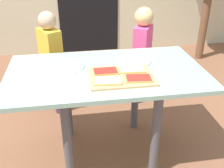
{
  "coord_description": "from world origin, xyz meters",
  "views": [
    {
      "loc": [
        -0.23,
        -1.73,
        1.56
      ],
      "look_at": [
        0.04,
        0.0,
        0.64
      ],
      "focal_mm": 43.13,
      "sensor_mm": 36.0,
      "label": 1
    }
  ],
  "objects_px": {
    "pizza_slice_far_right": "(132,69)",
    "pizza_slice_near_left": "(108,81)",
    "pizza_slice_far_left": "(105,71)",
    "child_left": "(51,57)",
    "pizza_slice_near_right": "(139,78)",
    "child_right": "(142,48)",
    "plate_white_right": "(137,61)",
    "plate_white_left": "(69,67)",
    "dining_table": "(106,84)",
    "cutting_board": "(121,76)"
  },
  "relations": [
    {
      "from": "plate_white_right",
      "to": "pizza_slice_far_right",
      "type": "bearing_deg",
      "value": -112.85
    },
    {
      "from": "cutting_board",
      "to": "child_right",
      "type": "xyz_separation_m",
      "value": [
        0.4,
        0.92,
        -0.16
      ]
    },
    {
      "from": "pizza_slice_near_right",
      "to": "plate_white_right",
      "type": "relative_size",
      "value": 0.84
    },
    {
      "from": "pizza_slice_near_left",
      "to": "child_left",
      "type": "xyz_separation_m",
      "value": [
        -0.41,
        0.93,
        -0.19
      ]
    },
    {
      "from": "dining_table",
      "to": "pizza_slice_near_left",
      "type": "distance_m",
      "value": 0.24
    },
    {
      "from": "dining_table",
      "to": "child_left",
      "type": "relative_size",
      "value": 1.38
    },
    {
      "from": "child_left",
      "to": "plate_white_left",
      "type": "bearing_deg",
      "value": -75.07
    },
    {
      "from": "pizza_slice_far_left",
      "to": "child_left",
      "type": "relative_size",
      "value": 0.18
    },
    {
      "from": "dining_table",
      "to": "pizza_slice_near_right",
      "type": "bearing_deg",
      "value": -46.17
    },
    {
      "from": "pizza_slice_near_right",
      "to": "child_right",
      "type": "relative_size",
      "value": 0.19
    },
    {
      "from": "dining_table",
      "to": "pizza_slice_far_left",
      "type": "distance_m",
      "value": 0.14
    },
    {
      "from": "pizza_slice_far_right",
      "to": "pizza_slice_near_left",
      "type": "xyz_separation_m",
      "value": [
        -0.2,
        -0.15,
        0.0
      ]
    },
    {
      "from": "pizza_slice_near_right",
      "to": "plate_white_left",
      "type": "distance_m",
      "value": 0.54
    },
    {
      "from": "pizza_slice_near_right",
      "to": "pizza_slice_far_left",
      "type": "bearing_deg",
      "value": 144.78
    },
    {
      "from": "pizza_slice_near_left",
      "to": "plate_white_right",
      "type": "xyz_separation_m",
      "value": [
        0.27,
        0.33,
        -0.02
      ]
    },
    {
      "from": "pizza_slice_far_left",
      "to": "child_right",
      "type": "distance_m",
      "value": 1.01
    },
    {
      "from": "dining_table",
      "to": "cutting_board",
      "type": "relative_size",
      "value": 3.22
    },
    {
      "from": "pizza_slice_near_right",
      "to": "pizza_slice_near_left",
      "type": "distance_m",
      "value": 0.2
    },
    {
      "from": "pizza_slice_far_left",
      "to": "cutting_board",
      "type": "bearing_deg",
      "value": -34.65
    },
    {
      "from": "plate_white_right",
      "to": "child_left",
      "type": "distance_m",
      "value": 0.93
    },
    {
      "from": "pizza_slice_far_right",
      "to": "plate_white_left",
      "type": "height_order",
      "value": "pizza_slice_far_right"
    },
    {
      "from": "pizza_slice_far_right",
      "to": "dining_table",
      "type": "bearing_deg",
      "value": 164.08
    },
    {
      "from": "pizza_slice_near_left",
      "to": "child_left",
      "type": "height_order",
      "value": "child_left"
    },
    {
      "from": "dining_table",
      "to": "pizza_slice_far_right",
      "type": "bearing_deg",
      "value": -15.92
    },
    {
      "from": "pizza_slice_far_left",
      "to": "pizza_slice_near_left",
      "type": "xyz_separation_m",
      "value": [
        -0.0,
        -0.14,
        0.0
      ]
    },
    {
      "from": "dining_table",
      "to": "cutting_board",
      "type": "distance_m",
      "value": 0.19
    },
    {
      "from": "pizza_slice_near_right",
      "to": "child_left",
      "type": "bearing_deg",
      "value": 123.73
    },
    {
      "from": "plate_white_left",
      "to": "dining_table",
      "type": "bearing_deg",
      "value": -20.28
    },
    {
      "from": "pizza_slice_near_right",
      "to": "child_left",
      "type": "relative_size",
      "value": 0.18
    },
    {
      "from": "child_left",
      "to": "child_right",
      "type": "distance_m",
      "value": 0.92
    },
    {
      "from": "pizza_slice_far_right",
      "to": "plate_white_left",
      "type": "relative_size",
      "value": 0.82
    },
    {
      "from": "cutting_board",
      "to": "child_left",
      "type": "xyz_separation_m",
      "value": [
        -0.52,
        0.85,
        -0.17
      ]
    },
    {
      "from": "pizza_slice_far_left",
      "to": "child_right",
      "type": "bearing_deg",
      "value": 59.82
    },
    {
      "from": "pizza_slice_near_left",
      "to": "plate_white_right",
      "type": "height_order",
      "value": "pizza_slice_near_left"
    },
    {
      "from": "child_right",
      "to": "pizza_slice_near_right",
      "type": "bearing_deg",
      "value": -106.64
    },
    {
      "from": "cutting_board",
      "to": "child_right",
      "type": "bearing_deg",
      "value": 66.59
    },
    {
      "from": "child_right",
      "to": "pizza_slice_far_right",
      "type": "bearing_deg",
      "value": -109.81
    },
    {
      "from": "pizza_slice_near_right",
      "to": "plate_white_left",
      "type": "relative_size",
      "value": 0.84
    },
    {
      "from": "cutting_board",
      "to": "pizza_slice_near_right",
      "type": "height_order",
      "value": "pizza_slice_near_right"
    },
    {
      "from": "child_left",
      "to": "plate_white_right",
      "type": "bearing_deg",
      "value": -41.43
    },
    {
      "from": "dining_table",
      "to": "child_right",
      "type": "xyz_separation_m",
      "value": [
        0.49,
        0.8,
        -0.04
      ]
    },
    {
      "from": "cutting_board",
      "to": "pizza_slice_far_left",
      "type": "xyz_separation_m",
      "value": [
        -0.1,
        0.07,
        0.01
      ]
    },
    {
      "from": "pizza_slice_near_left",
      "to": "plate_white_left",
      "type": "relative_size",
      "value": 0.85
    },
    {
      "from": "child_left",
      "to": "pizza_slice_near_right",
      "type": "bearing_deg",
      "value": -56.27
    },
    {
      "from": "cutting_board",
      "to": "dining_table",
      "type": "bearing_deg",
      "value": 125.13
    },
    {
      "from": "pizza_slice_near_right",
      "to": "pizza_slice_far_left",
      "type": "xyz_separation_m",
      "value": [
        -0.2,
        0.14,
        0.0
      ]
    },
    {
      "from": "cutting_board",
      "to": "plate_white_left",
      "type": "xyz_separation_m",
      "value": [
        -0.35,
        0.22,
        -0.0
      ]
    },
    {
      "from": "plate_white_left",
      "to": "plate_white_right",
      "type": "bearing_deg",
      "value": 3.29
    },
    {
      "from": "dining_table",
      "to": "pizza_slice_near_right",
      "type": "xyz_separation_m",
      "value": [
        0.19,
        -0.2,
        0.13
      ]
    },
    {
      "from": "pizza_slice_near_left",
      "to": "child_right",
      "type": "height_order",
      "value": "child_right"
    }
  ]
}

